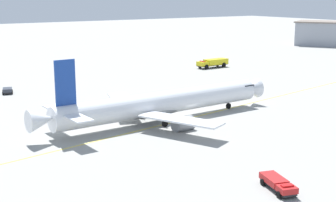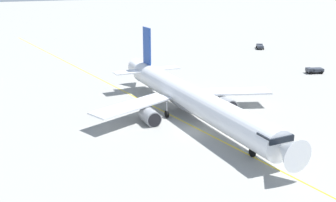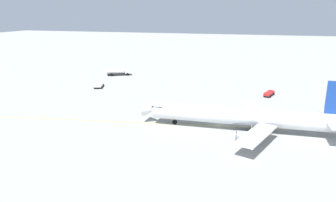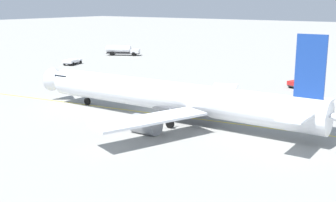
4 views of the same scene
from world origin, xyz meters
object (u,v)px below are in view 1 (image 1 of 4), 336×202
Objects in this scene: airliner_main at (160,104)px; ops_pickup_truck at (278,183)px; baggage_truck_truck at (7,90)px; fire_tender_truck at (213,62)px.

airliner_main is 32.64m from ops_pickup_truck.
baggage_truck_truck is at bearing 109.27° from airliner_main.
ops_pickup_truck is (-9.34, 70.47, 0.10)m from baggage_truck_truck.
fire_tender_truck reaches higher than ops_pickup_truck.
airliner_main is 11.64× the size of baggage_truck_truck.
airliner_main is 63.31m from fire_tender_truck.
ops_pickup_truck is 91.29m from fire_tender_truck.
baggage_truck_truck is 71.09m from ops_pickup_truck.
ops_pickup_truck is (5.48, 32.10, -2.16)m from airliner_main.
ops_pickup_truck is 0.57× the size of fire_tender_truck.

